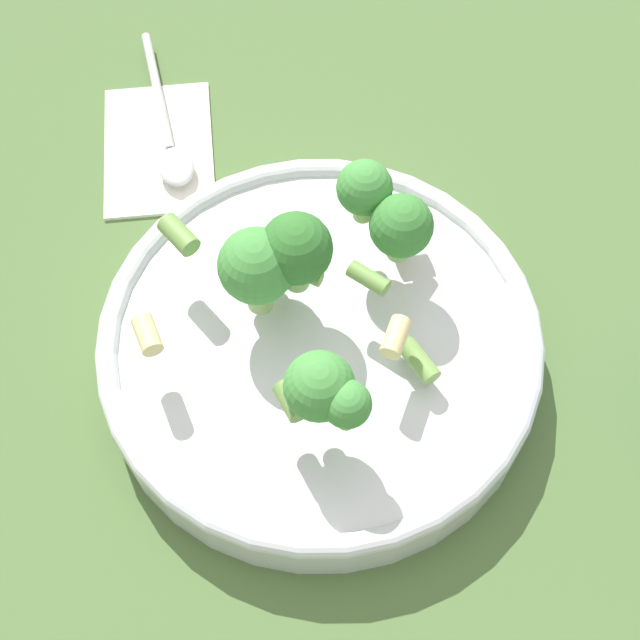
# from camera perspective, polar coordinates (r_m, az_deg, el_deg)

# --- Properties ---
(ground_plane) EXTENTS (3.00, 3.00, 0.00)m
(ground_plane) POSITION_cam_1_polar(r_m,az_deg,el_deg) (0.58, 0.00, -2.60)
(ground_plane) COLOR #4C6B38
(bowl) EXTENTS (0.28, 0.28, 0.04)m
(bowl) POSITION_cam_1_polar(r_m,az_deg,el_deg) (0.56, 0.00, -1.60)
(bowl) COLOR silver
(bowl) RESTS_ON ground_plane
(pasta_salad) EXTENTS (0.20, 0.18, 0.07)m
(pasta_salad) POSITION_cam_1_polar(r_m,az_deg,el_deg) (0.51, -0.53, 2.99)
(pasta_salad) COLOR #8CB766
(pasta_salad) RESTS_ON bowl
(napkin) EXTENTS (0.12, 0.14, 0.01)m
(napkin) POSITION_cam_1_polar(r_m,az_deg,el_deg) (0.68, -10.31, 10.84)
(napkin) COLOR white
(napkin) RESTS_ON ground_plane
(spoon) EXTENTS (0.06, 0.15, 0.01)m
(spoon) POSITION_cam_1_polar(r_m,az_deg,el_deg) (0.68, -9.61, 11.55)
(spoon) COLOR silver
(spoon) RESTS_ON napkin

